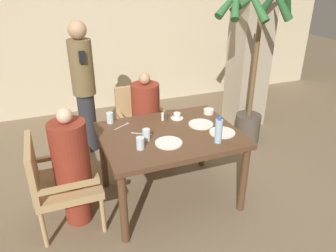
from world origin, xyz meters
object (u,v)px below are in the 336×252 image
chair_far_side (143,120)px  standing_host (84,85)px  potted_palm (254,53)px  plate_main_left (169,143)px  chair_left_side (57,180)px  water_bottle (219,131)px  glass_tall_near (140,143)px  glass_tall_far (146,135)px  plate_main_right (222,132)px  teacup_with_saucer (177,116)px  diner_in_left_chair (72,167)px  diner_in_far_chair (146,118)px  plate_dessert_center (201,124)px  bowl_small (209,111)px  glass_tall_mid (110,118)px

chair_far_side → standing_host: standing_host is taller
potted_palm → plate_main_left: 1.86m
chair_left_side → water_bottle: size_ratio=3.58×
chair_left_side → glass_tall_near: 0.81m
glass_tall_far → plate_main_right: bearing=-9.8°
water_bottle → teacup_with_saucer: bearing=103.8°
plate_main_left → plate_main_right: size_ratio=1.00×
diner_in_left_chair → diner_in_far_chair: (0.92, 0.77, -0.01)m
diner_in_far_chair → standing_host: standing_host is taller
diner_in_left_chair → plate_dessert_center: bearing=2.5°
potted_palm → water_bottle: size_ratio=9.78×
diner_in_far_chair → standing_host: bearing=137.9°
plate_main_right → water_bottle: water_bottle is taller
diner_in_far_chair → chair_left_side: bearing=-144.0°
diner_in_far_chair → plate_dessert_center: size_ratio=4.55×
chair_left_side → diner_in_left_chair: diner_in_left_chair is taller
chair_far_side → bowl_small: 0.90m
potted_palm → teacup_with_saucer: 1.42m
standing_host → plate_main_right: standing_host is taller
bowl_small → glass_tall_far: bearing=-157.5°
plate_main_left → plate_dessert_center: (0.44, 0.24, 0.00)m
diner_in_left_chair → potted_palm: potted_palm is taller
teacup_with_saucer → plate_main_right: bearing=-59.2°
chair_left_side → plate_main_left: chair_left_side is taller
diner_in_left_chair → plate_dessert_center: diner_in_left_chair is taller
chair_left_side → glass_tall_far: (0.81, -0.06, 0.32)m
chair_far_side → glass_tall_far: (-0.25, -0.97, 0.32)m
glass_tall_near → chair_left_side: bearing=165.3°
standing_host → potted_palm: bearing=-14.3°
standing_host → glass_tall_near: 1.53m
diner_in_left_chair → plate_main_left: (0.84, -0.19, 0.17)m
plate_main_left → glass_tall_near: (-0.26, -0.00, 0.05)m
bowl_small → potted_palm: bearing=30.9°
plate_main_right → teacup_with_saucer: bearing=120.8°
plate_main_left → plate_main_right: (0.55, 0.01, 0.00)m
water_bottle → diner_in_left_chair: bearing=165.6°
chair_left_side → glass_tall_far: chair_left_side is taller
standing_host → plate_dessert_center: 1.59m
plate_dessert_center → glass_tall_far: bearing=-169.5°
potted_palm → plate_dessert_center: potted_palm is taller
glass_tall_near → glass_tall_mid: bearing=102.2°
plate_main_right → bowl_small: (0.09, 0.46, 0.02)m
diner_in_far_chair → water_bottle: size_ratio=4.58×
diner_in_left_chair → diner_in_far_chair: diner_in_left_chair is taller
potted_palm → glass_tall_far: size_ratio=21.71×
plate_main_right → diner_in_left_chair: bearing=172.6°
chair_far_side → bowl_small: size_ratio=7.96×
potted_palm → plate_main_left: (-1.51, -0.99, -0.46)m
chair_left_side → bowl_small: chair_left_side is taller
chair_left_side → plate_main_left: (0.98, -0.19, 0.27)m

